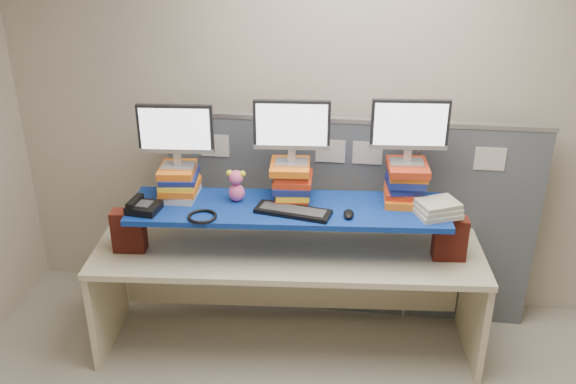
# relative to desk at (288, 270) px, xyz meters

# --- Properties ---
(room) EXTENTS (5.00, 4.00, 2.80)m
(room) POSITION_rel_desk_xyz_m (0.38, -1.30, 0.78)
(room) COLOR #C0B29E
(room) RESTS_ON ground
(cubicle_partition) EXTENTS (2.60, 0.06, 1.53)m
(cubicle_partition) POSITION_rel_desk_xyz_m (0.38, 0.48, 0.15)
(cubicle_partition) COLOR #464B53
(cubicle_partition) RESTS_ON ground
(desk) EXTENTS (2.59, 0.95, 0.77)m
(desk) POSITION_rel_desk_xyz_m (0.00, 0.00, 0.00)
(desk) COLOR beige
(desk) RESTS_ON ground
(brick_pier_left) EXTENTS (0.22, 0.13, 0.28)m
(brick_pier_left) POSITION_rel_desk_xyz_m (-1.02, -0.13, 0.30)
(brick_pier_left) COLOR maroon
(brick_pier_left) RESTS_ON desk
(brick_pier_right) EXTENTS (0.22, 0.13, 0.28)m
(brick_pier_right) POSITION_rel_desk_xyz_m (1.03, 0.03, 0.30)
(brick_pier_right) COLOR maroon
(brick_pier_right) RESTS_ON desk
(blue_board) EXTENTS (2.04, 0.66, 0.04)m
(blue_board) POSITION_rel_desk_xyz_m (0.00, 0.00, 0.46)
(blue_board) COLOR navy
(blue_board) RESTS_ON brick_pier_left
(book_stack_left) EXTENTS (0.27, 0.32, 0.21)m
(book_stack_left) POSITION_rel_desk_xyz_m (-0.72, 0.06, 0.58)
(book_stack_left) COLOR beige
(book_stack_left) RESTS_ON blue_board
(book_stack_center) EXTENTS (0.28, 0.31, 0.25)m
(book_stack_center) POSITION_rel_desk_xyz_m (0.01, 0.12, 0.60)
(book_stack_center) COLOR #B83015
(book_stack_center) RESTS_ON blue_board
(book_stack_right) EXTENTS (0.27, 0.32, 0.26)m
(book_stack_right) POSITION_rel_desk_xyz_m (0.73, 0.18, 0.61)
(book_stack_right) COLOR orange
(book_stack_right) RESTS_ON blue_board
(monitor_left) EXTENTS (0.48, 0.15, 0.41)m
(monitor_left) POSITION_rel_desk_xyz_m (-0.72, 0.06, 0.91)
(monitor_left) COLOR #A6A6AB
(monitor_left) RESTS_ON book_stack_left
(monitor_center) EXTENTS (0.48, 0.15, 0.41)m
(monitor_center) POSITION_rel_desk_xyz_m (0.01, 0.12, 0.95)
(monitor_center) COLOR #A6A6AB
(monitor_center) RESTS_ON book_stack_center
(monitor_right) EXTENTS (0.48, 0.15, 0.41)m
(monitor_right) POSITION_rel_desk_xyz_m (0.73, 0.18, 0.97)
(monitor_right) COLOR #A6A6AB
(monitor_right) RESTS_ON book_stack_right
(keyboard) EXTENTS (0.49, 0.24, 0.03)m
(keyboard) POSITION_rel_desk_xyz_m (0.04, -0.09, 0.49)
(keyboard) COLOR black
(keyboard) RESTS_ON blue_board
(mouse) EXTENTS (0.09, 0.13, 0.04)m
(mouse) POSITION_rel_desk_xyz_m (0.39, -0.09, 0.49)
(mouse) COLOR black
(mouse) RESTS_ON blue_board
(desk_phone) EXTENTS (0.21, 0.19, 0.08)m
(desk_phone) POSITION_rel_desk_xyz_m (-0.89, -0.18, 0.50)
(desk_phone) COLOR black
(desk_phone) RESTS_ON blue_board
(headset) EXTENTS (0.22, 0.22, 0.02)m
(headset) POSITION_rel_desk_xyz_m (-0.50, -0.22, 0.48)
(headset) COLOR black
(headset) RESTS_ON blue_board
(plush_toy) EXTENTS (0.12, 0.09, 0.21)m
(plush_toy) POSITION_rel_desk_xyz_m (-0.34, 0.04, 0.58)
(plush_toy) COLOR pink
(plush_toy) RESTS_ON blue_board
(binder_stack) EXTENTS (0.32, 0.29, 0.09)m
(binder_stack) POSITION_rel_desk_xyz_m (0.93, 0.00, 0.52)
(binder_stack) COLOR beige
(binder_stack) RESTS_ON blue_board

